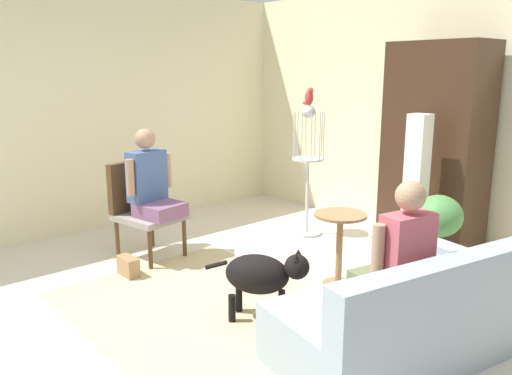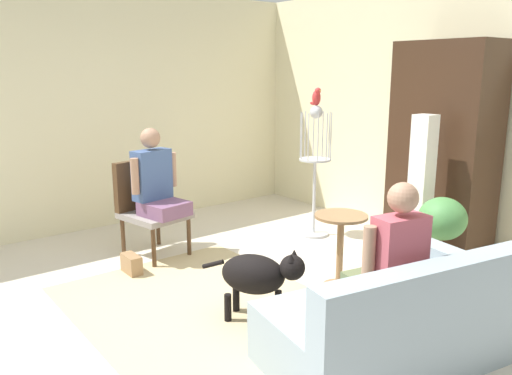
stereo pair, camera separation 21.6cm
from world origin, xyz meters
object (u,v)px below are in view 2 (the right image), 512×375
(round_end_table, at_px, (340,242))
(potted_plant, at_px, (441,229))
(person_on_armchair, at_px, (156,181))
(parrot, at_px, (316,97))
(armoire_cabinet, at_px, (443,151))
(handbag, at_px, (131,264))
(dog, at_px, (258,275))
(column_lamp, at_px, (420,195))
(couch, at_px, (396,323))
(bird_cage_stand, at_px, (315,175))
(armchair, at_px, (147,201))
(person_on_couch, at_px, (393,257))

(round_end_table, bearing_deg, potted_plant, 54.82)
(person_on_armchair, relative_size, parrot, 4.39)
(armoire_cabinet, distance_m, handbag, 3.30)
(person_on_armchair, height_order, armoire_cabinet, armoire_cabinet)
(dog, xyz_separation_m, potted_plant, (0.49, 1.66, 0.16))
(potted_plant, xyz_separation_m, column_lamp, (-0.36, 0.18, 0.21))
(couch, height_order, round_end_table, couch)
(armoire_cabinet, bearing_deg, dog, -89.27)
(potted_plant, bearing_deg, parrot, 174.71)
(armoire_cabinet, bearing_deg, column_lamp, -74.86)
(handbag, bearing_deg, person_on_armchair, 121.73)
(potted_plant, height_order, armoire_cabinet, armoire_cabinet)
(column_lamp, height_order, armoire_cabinet, armoire_cabinet)
(handbag, bearing_deg, bird_cage_stand, 84.53)
(potted_plant, relative_size, column_lamp, 0.55)
(couch, relative_size, armchair, 1.80)
(armchair, distance_m, column_lamp, 2.74)
(person_on_couch, distance_m, armoire_cabinet, 2.35)
(dog, distance_m, parrot, 2.54)
(bird_cage_stand, bearing_deg, armchair, -109.65)
(dog, height_order, bird_cage_stand, bird_cage_stand)
(dog, bearing_deg, armoire_cabinet, 90.73)
(person_on_armchair, height_order, bird_cage_stand, bird_cage_stand)
(couch, bearing_deg, potted_plant, 112.11)
(couch, bearing_deg, round_end_table, 150.78)
(potted_plant, bearing_deg, bird_cage_stand, 174.70)
(potted_plant, bearing_deg, armchair, -145.67)
(dog, distance_m, handbag, 1.55)
(bird_cage_stand, bearing_deg, potted_plant, -5.30)
(round_end_table, bearing_deg, armchair, -154.25)
(armchair, bearing_deg, column_lamp, 41.82)
(person_on_couch, xyz_separation_m, potted_plant, (-0.48, 1.33, -0.19))
(potted_plant, height_order, column_lamp, column_lamp)
(armchair, relative_size, parrot, 4.94)
(round_end_table, xyz_separation_m, armoire_cabinet, (-0.00, 1.49, 0.66))
(dog, distance_m, potted_plant, 1.74)
(couch, distance_m, person_on_couch, 0.45)
(parrot, xyz_separation_m, handbag, (-0.21, -2.19, -1.51))
(person_on_couch, relative_size, dog, 1.16)
(dog, height_order, handbag, dog)
(person_on_couch, bearing_deg, handbag, -164.02)
(couch, height_order, person_on_armchair, person_on_armchair)
(armchair, relative_size, handbag, 3.87)
(round_end_table, bearing_deg, couch, -29.22)
(person_on_couch, relative_size, person_on_armchair, 0.94)
(person_on_couch, height_order, person_on_armchair, person_on_armchair)
(potted_plant, bearing_deg, couch, -67.89)
(armchair, xyz_separation_m, armoire_cabinet, (1.88, 2.40, 0.53))
(couch, height_order, column_lamp, column_lamp)
(person_on_armchair, distance_m, round_end_table, 1.96)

